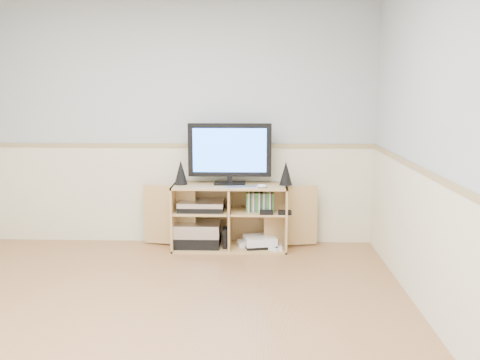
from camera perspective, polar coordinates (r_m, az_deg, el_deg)
name	(u,v)px	position (r m, az deg, el deg)	size (l,w,h in m)	color
room	(124,151)	(3.47, -12.28, 3.06)	(4.04, 4.54, 2.54)	tan
media_cabinet	(230,215)	(5.44, -1.08, -3.74)	(1.78, 0.43, 0.65)	tan
monitor	(230,152)	(5.32, -1.11, 3.04)	(0.83, 0.18, 0.61)	black
speaker_left	(181,172)	(5.37, -6.33, 0.82)	(0.13, 0.13, 0.25)	black
speaker_right	(286,173)	(5.33, 4.91, 0.73)	(0.13, 0.13, 0.24)	black
keyboard	(242,187)	(5.18, 0.19, -0.76)	(0.30, 0.12, 0.01)	white
mouse	(262,186)	(5.18, 2.37, -0.64)	(0.10, 0.06, 0.04)	white
av_components	(199,227)	(5.44, -4.37, -4.99)	(0.53, 0.34, 0.47)	black
game_consoles	(259,242)	(5.44, 2.01, -6.59)	(0.46, 0.32, 0.11)	white
game_cases	(260,202)	(5.33, 2.16, -2.34)	(0.27, 0.14, 0.19)	#3F8C3F
wall_outlet	(277,186)	(5.55, 3.95, -0.65)	(0.12, 0.03, 0.12)	white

